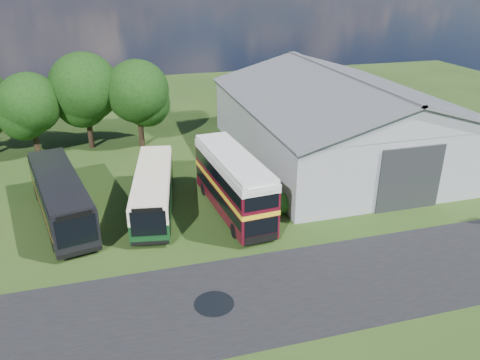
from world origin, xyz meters
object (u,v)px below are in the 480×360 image
object	(u,v)px
storage_shed	(338,114)
bus_dark_single	(61,196)
bus_maroon_double	(233,184)
bus_green_single	(154,190)

from	to	relation	value
storage_shed	bus_dark_single	distance (m)	25.84
bus_maroon_double	bus_dark_single	world-z (taller)	bus_maroon_double
storage_shed	bus_maroon_double	xyz separation A→B (m)	(-12.70, -8.89, -1.89)
bus_green_single	bus_maroon_double	xyz separation A→B (m)	(5.62, -1.95, 0.62)
bus_green_single	bus_dark_single	size ratio (longest dim) A/B	0.92
storage_shed	bus_dark_single	xyz separation A→B (m)	(-24.88, -6.58, -2.37)
bus_dark_single	bus_maroon_double	bearing A→B (deg)	-23.31
bus_maroon_double	bus_green_single	bearing A→B (deg)	155.89
storage_shed	bus_maroon_double	world-z (taller)	storage_shed
bus_maroon_double	bus_dark_single	bearing A→B (deg)	164.23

